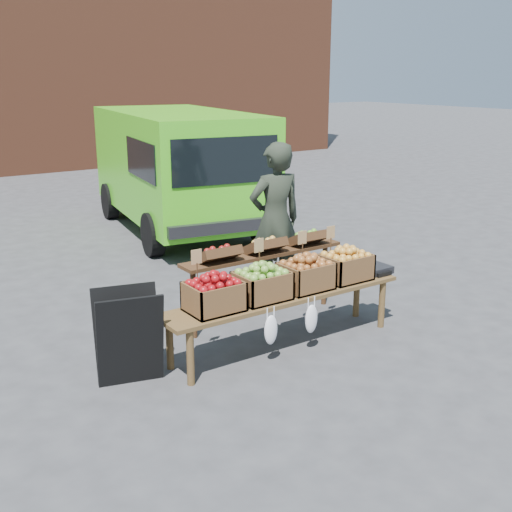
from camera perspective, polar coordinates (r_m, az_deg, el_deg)
ground at (r=6.69m, az=1.40°, el=-7.98°), size 80.00×80.00×0.00m
delivery_van at (r=11.38m, az=-6.90°, el=7.43°), size 2.87×4.92×2.08m
vendor at (r=7.90m, az=1.72°, el=3.18°), size 0.76×0.55×1.93m
chalkboard_sign at (r=5.89m, az=-11.25°, el=-7.05°), size 0.65×0.46×0.89m
back_table at (r=7.19m, az=0.67°, el=-1.81°), size 2.10×0.44×1.04m
display_bench at (r=6.58m, az=2.49°, el=-5.73°), size 2.70×0.56×0.57m
crate_golden_apples at (r=6.00m, az=-3.77°, el=-3.62°), size 0.50×0.40×0.28m
crate_russet_pears at (r=6.28m, az=0.54°, el=-2.66°), size 0.50×0.40×0.28m
crate_red_apples at (r=6.60m, az=4.44°, el=-1.78°), size 0.50×0.40×0.28m
crate_green_apples at (r=6.94m, az=7.97°, el=-0.98°), size 0.50×0.40×0.28m
weighing_scale at (r=7.26m, az=10.42°, el=-1.16°), size 0.34×0.30×0.08m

